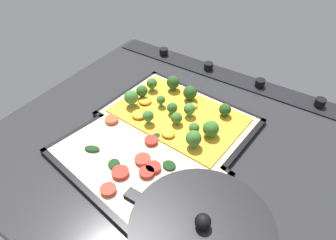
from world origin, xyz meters
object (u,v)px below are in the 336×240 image
at_px(veggie_pizza_back, 136,163).
at_px(broccoli_pizza, 177,113).
at_px(baking_tray_front, 178,119).
at_px(baking_tray_back, 134,164).

bearing_deg(veggie_pizza_back, broccoli_pizza, -87.64).
height_order(baking_tray_front, broccoli_pizza, broccoli_pizza).
height_order(baking_tray_back, veggie_pizza_back, veggie_pizza_back).
height_order(baking_tray_front, baking_tray_back, same).
distance_m(broccoli_pizza, veggie_pizza_back, 0.18).
xyz_separation_m(broccoli_pizza, veggie_pizza_back, (-0.01, 0.18, -0.01)).
bearing_deg(baking_tray_front, baking_tray_back, 89.76).
bearing_deg(broccoli_pizza, baking_tray_front, -168.95).
xyz_separation_m(baking_tray_front, broccoli_pizza, (0.00, 0.00, 0.02)).
distance_m(baking_tray_front, baking_tray_back, 0.18).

